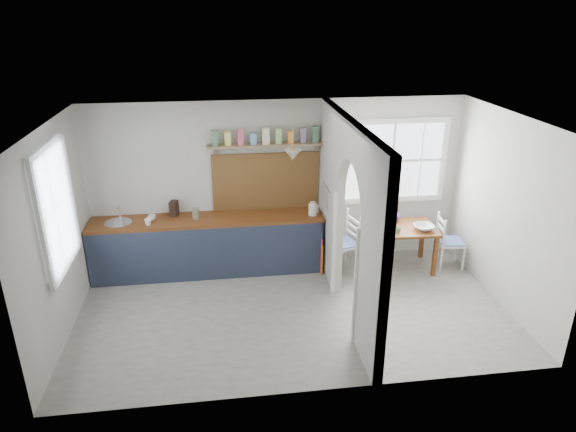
{
  "coord_description": "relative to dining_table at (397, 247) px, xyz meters",
  "views": [
    {
      "loc": [
        -0.89,
        -5.94,
        3.87
      ],
      "look_at": [
        -0.03,
        0.36,
        1.26
      ],
      "focal_mm": 32.0,
      "sensor_mm": 36.0,
      "label": 1
    }
  ],
  "objects": [
    {
      "name": "kitchen_window",
      "position": [
        -4.67,
        -1.02,
        1.3
      ],
      "size": [
        0.1,
        1.16,
        1.5
      ],
      "primitive_type": null,
      "color": "white",
      "rests_on": "walls"
    },
    {
      "name": "kettle",
      "position": [
        -1.33,
        0.18,
        0.66
      ],
      "size": [
        0.22,
        0.2,
        0.21
      ],
      "primitive_type": null,
      "rotation": [
        0.0,
        0.0,
        0.43
      ],
      "color": "silver",
      "rests_on": "counter"
    },
    {
      "name": "chair_left",
      "position": [
        -0.89,
        0.03,
        0.12
      ],
      "size": [
        0.53,
        0.53,
        0.94
      ],
      "primitive_type": null,
      "rotation": [
        0.0,
        0.0,
        -1.3
      ],
      "color": "silver",
      "rests_on": "floor"
    },
    {
      "name": "nook_window",
      "position": [
        -0.0,
        0.54,
        1.25
      ],
      "size": [
        1.76,
        0.1,
        1.3
      ],
      "primitive_type": null,
      "color": "white",
      "rests_on": "walls"
    },
    {
      "name": "shelf",
      "position": [
        -2.01,
        0.47,
        1.66
      ],
      "size": [
        1.75,
        0.2,
        0.21
      ],
      "color": "#9F865B",
      "rests_on": "walls"
    },
    {
      "name": "bowl",
      "position": [
        0.34,
        -0.14,
        0.39
      ],
      "size": [
        0.32,
        0.32,
        0.07
      ],
      "primitive_type": "imported",
      "rotation": [
        0.0,
        0.0,
        0.07
      ],
      "color": "silver",
      "rests_on": "dining_table"
    },
    {
      "name": "vase",
      "position": [
        -0.0,
        0.25,
        0.45
      ],
      "size": [
        0.22,
        0.22,
        0.19
      ],
      "primitive_type": "imported",
      "rotation": [
        0.0,
        0.0,
        -0.19
      ],
      "color": "#5E2D68",
      "rests_on": "dining_table"
    },
    {
      "name": "jar",
      "position": [
        -3.1,
        0.28,
        0.64
      ],
      "size": [
        0.11,
        0.11,
        0.17
      ],
      "primitive_type": "cylinder",
      "rotation": [
        0.0,
        0.0,
        -0.07
      ],
      "color": "#736E56",
      "rests_on": "counter"
    },
    {
      "name": "counter",
      "position": [
        -2.93,
        0.3,
        0.11
      ],
      "size": [
        3.5,
        0.6,
        0.9
      ],
      "color": "brown",
      "rests_on": "floor"
    },
    {
      "name": "table_cup",
      "position": [
        -0.09,
        -0.2,
        0.39
      ],
      "size": [
        0.11,
        0.11,
        0.08
      ],
      "primitive_type": "imported",
      "rotation": [
        0.0,
        0.0,
        -0.19
      ],
      "color": "#608F5B",
      "rests_on": "dining_table"
    },
    {
      "name": "backsplash",
      "position": [
        -2.01,
        0.55,
        1.0
      ],
      "size": [
        1.65,
        0.03,
        0.9
      ],
      "primitive_type": "cube",
      "color": "brown",
      "rests_on": "walls"
    },
    {
      "name": "towel_orange",
      "position": [
        -1.22,
        -0.09,
        -0.1
      ],
      "size": [
        0.02,
        0.03,
        0.49
      ],
      "primitive_type": "cube",
      "color": "#C66F08",
      "rests_on": "counter"
    },
    {
      "name": "plate",
      "position": [
        -0.41,
        -0.07,
        0.36
      ],
      "size": [
        0.19,
        0.19,
        0.01
      ],
      "primitive_type": "cylinder",
      "rotation": [
        0.0,
        0.0,
        -0.14
      ],
      "color": "black",
      "rests_on": "dining_table"
    },
    {
      "name": "mug_a",
      "position": [
        -3.78,
        0.12,
        0.6
      ],
      "size": [
        0.14,
        0.14,
        0.1
      ],
      "primitive_type": "imported",
      "rotation": [
        0.0,
        0.0,
        0.35
      ],
      "color": "white",
      "rests_on": "counter"
    },
    {
      "name": "mug_b",
      "position": [
        -3.75,
        0.29,
        0.6
      ],
      "size": [
        0.13,
        0.13,
        0.09
      ],
      "primitive_type": "imported",
      "rotation": [
        0.0,
        0.0,
        0.18
      ],
      "color": "white",
      "rests_on": "counter"
    },
    {
      "name": "utensil_rail",
      "position": [
        -1.19,
        -0.12,
        1.1
      ],
      "size": [
        0.02,
        0.5,
        0.02
      ],
      "primitive_type": "cylinder",
      "rotation": [
        1.57,
        0.0,
        0.0
      ],
      "color": "silver",
      "rests_on": "partition"
    },
    {
      "name": "floor",
      "position": [
        -1.8,
        -1.02,
        -0.35
      ],
      "size": [
        5.8,
        3.2,
        0.01
      ],
      "primitive_type": "cube",
      "color": "gray",
      "rests_on": "ground"
    },
    {
      "name": "dining_table",
      "position": [
        0.0,
        0.0,
        0.0
      ],
      "size": [
        1.16,
        0.81,
        0.7
      ],
      "primitive_type": null,
      "rotation": [
        0.0,
        0.0,
        -0.06
      ],
      "color": "brown",
      "rests_on": "floor"
    },
    {
      "name": "pendant_lamp",
      "position": [
        -1.65,
        0.13,
        1.53
      ],
      "size": [
        0.26,
        0.26,
        0.16
      ],
      "primitive_type": "cone",
      "color": "silver",
      "rests_on": "ceiling"
    },
    {
      "name": "towel_magenta",
      "position": [
        -1.22,
        -0.03,
        -0.07
      ],
      "size": [
        0.02,
        0.03,
        0.6
      ],
      "primitive_type": "cube",
      "color": "#DB3670",
      "rests_on": "counter"
    },
    {
      "name": "knife_block",
      "position": [
        -3.43,
        0.46,
        0.67
      ],
      "size": [
        0.14,
        0.17,
        0.23
      ],
      "primitive_type": "cube",
      "rotation": [
        0.0,
        0.0,
        -0.28
      ],
      "color": "black",
      "rests_on": "counter"
    },
    {
      "name": "sink",
      "position": [
        -4.23,
        0.28,
        0.54
      ],
      "size": [
        0.4,
        0.4,
        0.02
      ],
      "primitive_type": "cylinder",
      "color": "silver",
      "rests_on": "counter"
    },
    {
      "name": "walls",
      "position": [
        -1.8,
        -1.02,
        0.95
      ],
      "size": [
        5.81,
        3.21,
        2.6
      ],
      "color": "#BAB8A7",
      "rests_on": "floor"
    },
    {
      "name": "ceiling",
      "position": [
        -1.8,
        -1.02,
        2.25
      ],
      "size": [
        5.8,
        3.2,
        0.01
      ],
      "primitive_type": "cube",
      "color": "#BAB8A7",
      "rests_on": "walls"
    },
    {
      "name": "partition",
      "position": [
        -1.1,
        -0.97,
        1.1
      ],
      "size": [
        0.12,
        3.2,
        2.6
      ],
      "color": "#BAB8A7",
      "rests_on": "floor"
    },
    {
      "name": "chair_right",
      "position": [
        0.84,
        -0.05,
        0.08
      ],
      "size": [
        0.43,
        0.43,
        0.86
      ],
      "primitive_type": null,
      "rotation": [
        0.0,
        0.0,
        1.45
      ],
      "color": "silver",
      "rests_on": "floor"
    }
  ]
}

